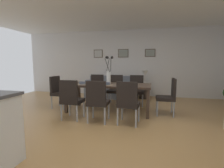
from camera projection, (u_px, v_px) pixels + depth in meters
ground_plane at (112, 122)px, 3.60m from camera, size 9.00×9.00×0.00m
back_wall_panel at (130, 63)px, 6.58m from camera, size 9.00×0.10×2.60m
ceiling_panel at (116, 2)px, 3.66m from camera, size 9.00×7.20×0.08m
dining_table at (109, 87)px, 4.37m from camera, size 2.20×0.92×0.74m
dining_chair_near_left at (71, 98)px, 3.70m from camera, size 0.44×0.44×0.92m
dining_chair_near_right at (96, 87)px, 5.39m from camera, size 0.45×0.45×0.92m
dining_chair_far_left at (97, 99)px, 3.53m from camera, size 0.45×0.45×0.92m
dining_chair_far_right at (115, 88)px, 5.23m from camera, size 0.46×0.46×0.92m
dining_chair_mid_left at (128, 101)px, 3.39m from camera, size 0.47×0.47×0.92m
dining_chair_mid_right at (136, 89)px, 5.09m from camera, size 0.47×0.47×0.92m
dining_chair_head_west at (59, 90)px, 4.74m from camera, size 0.46×0.46×0.92m
dining_chair_head_east at (169, 95)px, 4.07m from camera, size 0.44×0.44×0.92m
centerpiece_vase at (109, 73)px, 4.33m from camera, size 0.21×0.23×0.73m
placemat_near_left at (82, 84)px, 4.31m from camera, size 0.32×0.32×0.01m
bowl_near_left at (82, 83)px, 4.31m from camera, size 0.17×0.17×0.07m
placemat_near_right at (88, 82)px, 4.71m from camera, size 0.32×0.32×0.01m
bowl_near_right at (88, 81)px, 4.70m from camera, size 0.17×0.17×0.07m
placemat_far_left at (107, 85)px, 4.16m from camera, size 0.32×0.32×0.01m
bowl_far_left at (107, 83)px, 4.16m from camera, size 0.17×0.17×0.07m
sofa at (112, 90)px, 6.31m from camera, size 1.95×0.84×0.80m
side_table at (145, 91)px, 6.08m from camera, size 0.36×0.36×0.52m
table_lamp at (145, 74)px, 6.00m from camera, size 0.22×0.22×0.51m
framed_picture_left at (98, 54)px, 6.77m from camera, size 0.37×0.03×0.33m
framed_picture_center at (123, 53)px, 6.53m from camera, size 0.41×0.03×0.32m
framed_picture_right at (150, 53)px, 6.29m from camera, size 0.39×0.03×0.30m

